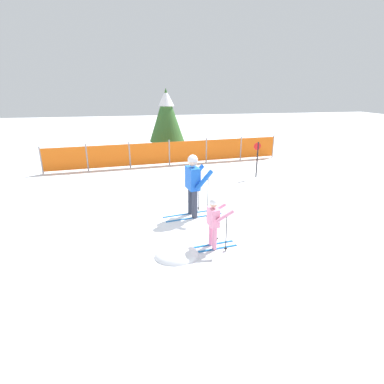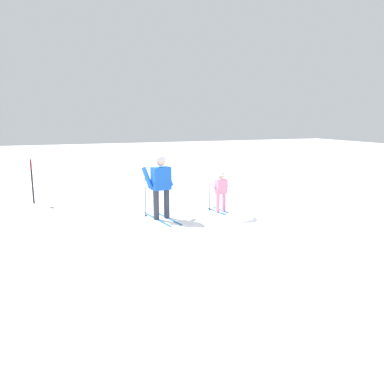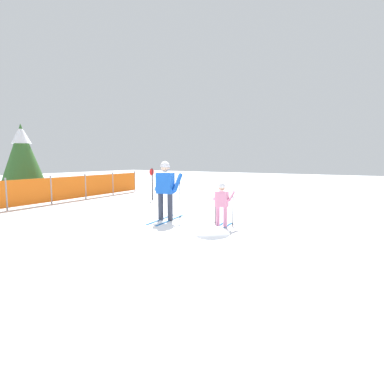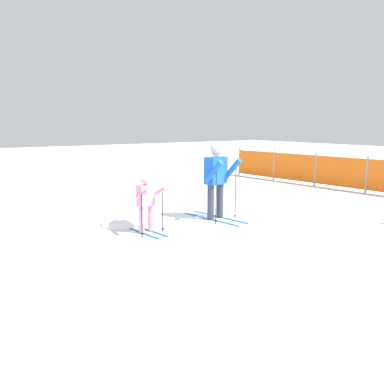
{
  "view_description": "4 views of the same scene",
  "coord_description": "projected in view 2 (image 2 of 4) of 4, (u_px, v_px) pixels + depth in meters",
  "views": [
    {
      "loc": [
        -1.57,
        -7.37,
        3.29
      ],
      "look_at": [
        -0.28,
        -0.97,
        0.99
      ],
      "focal_mm": 28.0,
      "sensor_mm": 36.0,
      "label": 1
    },
    {
      "loc": [
        -9.09,
        2.57,
        2.56
      ],
      "look_at": [
        -0.44,
        -0.82,
        0.72
      ],
      "focal_mm": 35.0,
      "sensor_mm": 36.0,
      "label": 2
    },
    {
      "loc": [
        -6.73,
        -5.26,
        1.72
      ],
      "look_at": [
        -0.03,
        -0.98,
        0.85
      ],
      "focal_mm": 28.0,
      "sensor_mm": 36.0,
      "label": 3
    },
    {
      "loc": [
        6.14,
        -5.07,
        2.03
      ],
      "look_at": [
        0.35,
        -1.04,
        0.75
      ],
      "focal_mm": 35.0,
      "sensor_mm": 36.0,
      "label": 4
    }
  ],
  "objects": [
    {
      "name": "skier_child",
      "position": [
        221.0,
        188.0,
        10.27
      ],
      "size": [
        1.09,
        0.54,
        1.14
      ],
      "rotation": [
        0.0,
        0.0,
        0.13
      ],
      "color": "#1966B2",
      "rests_on": "ground_plane"
    },
    {
      "name": "ground_plane",
      "position": [
        156.0,
        218.0,
        9.72
      ],
      "size": [
        60.0,
        60.0,
        0.0
      ],
      "primitive_type": "plane",
      "color": "white"
    },
    {
      "name": "snow_mound",
      "position": [
        241.0,
        218.0,
        9.71
      ],
      "size": [
        0.92,
        0.78,
        0.37
      ],
      "primitive_type": "ellipsoid",
      "color": "white",
      "rests_on": "ground_plane"
    },
    {
      "name": "trail_marker",
      "position": [
        32.0,
        176.0,
        11.26
      ],
      "size": [
        0.28,
        0.05,
        1.35
      ],
      "color": "black",
      "rests_on": "ground_plane"
    },
    {
      "name": "skier_adult",
      "position": [
        161.0,
        181.0,
        9.51
      ],
      "size": [
        1.61,
        0.77,
        1.67
      ],
      "rotation": [
        0.0,
        0.0,
        0.16
      ],
      "color": "#1966B2",
      "rests_on": "ground_plane"
    }
  ]
}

